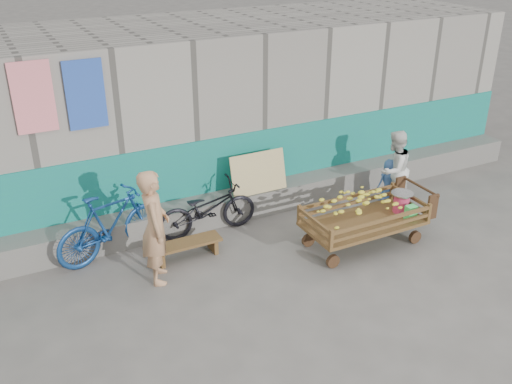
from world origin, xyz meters
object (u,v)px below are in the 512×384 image
bench (187,246)px  bicycle_blue (111,224)px  banana_cart (363,212)px  child (389,182)px  woman (394,169)px  bicycle_dark (207,209)px  vendor_man (155,227)px

bench → bicycle_blue: bearing=150.1°
banana_cart → bench: size_ratio=1.93×
banana_cart → child: size_ratio=2.43×
woman → child: woman is taller
child → bicycle_blue: (-4.85, 0.48, 0.11)m
bench → bicycle_blue: bicycle_blue is taller
bicycle_blue → banana_cart: bearing=-127.7°
bench → bicycle_dark: size_ratio=0.64×
banana_cart → bench: banana_cart is taller
bicycle_dark → bicycle_blue: (-1.55, 0.00, 0.10)m
banana_cart → woman: woman is taller
vendor_man → woman: vendor_man is taller
woman → bicycle_dark: size_ratio=0.85×
bench → bicycle_blue: 1.17m
banana_cart → bench: bearing=160.5°
child → bicycle_blue: bearing=3.2°
bench → woman: bearing=-0.3°
bench → bicycle_dark: bearing=43.9°
bicycle_dark → bicycle_blue: bicycle_blue is taller
bench → woman: 3.91m
vendor_man → bicycle_blue: vendor_man is taller
bench → woman: size_ratio=0.76×
vendor_man → banana_cart: bearing=-84.7°
bench → child: (3.88, 0.08, 0.23)m
bicycle_dark → banana_cart: bearing=-124.8°
banana_cart → child: bearing=36.7°
bench → child: child is taller
woman → bicycle_dark: woman is taller
bicycle_dark → woman: bearing=-98.2°
vendor_man → woman: size_ratio=1.20×
vendor_man → woman: bearing=-70.3°
vendor_man → bicycle_dark: size_ratio=1.02×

